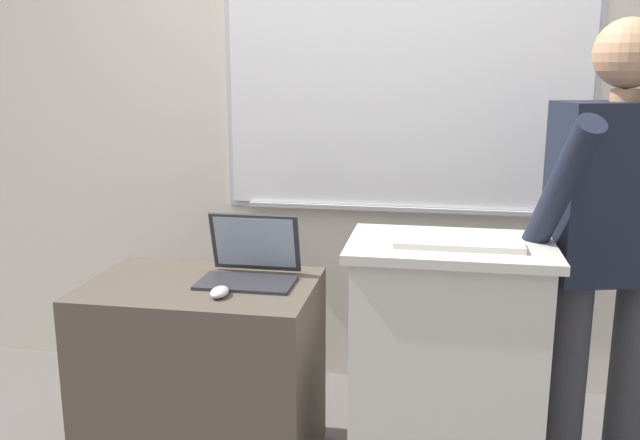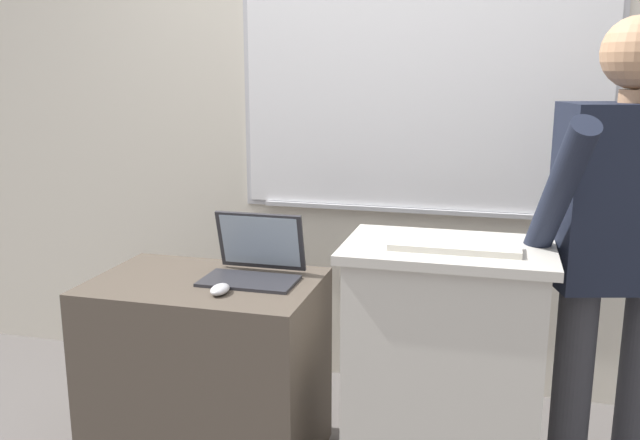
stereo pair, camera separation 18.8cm
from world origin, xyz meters
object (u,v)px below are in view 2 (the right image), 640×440
Objects in this scene: laptop at (256,257)px; wireless_keyboard at (454,247)px; lectern_podium at (443,382)px; computer_mouse_by_laptop at (220,289)px; person_presenter at (620,239)px; side_desk at (208,371)px.

laptop is 0.80m from wireless_keyboard.
wireless_keyboard is (0.02, -0.05, 0.48)m from lectern_podium.
lectern_podium is at bearing 2.29° from computer_mouse_by_laptop.
laptop is at bearing 164.11° from person_presenter.
computer_mouse_by_laptop is (-0.80, 0.02, -0.21)m from wireless_keyboard.
computer_mouse_by_laptop is (-1.31, -0.21, -0.21)m from person_presenter.
wireless_keyboard is at bearing -68.53° from lectern_podium.
person_presenter reaches higher than side_desk.
wireless_keyboard reaches higher than laptop.
laptop reaches higher than lectern_podium.
lectern_podium is at bearing -176.51° from person_presenter.
person_presenter is 1.26m from laptop.
lectern_podium is at bearing 111.47° from wireless_keyboard.
laptop is at bearing 29.10° from side_desk.
computer_mouse_by_laptop is (0.12, -0.13, 0.38)m from side_desk.
person_presenter is 4.75× the size of laptop.
side_desk is at bearing 173.68° from lectern_podium.
person_presenter is at bearing 24.85° from wireless_keyboard.
lectern_podium reaches higher than side_desk.
lectern_podium is 0.74m from person_presenter.
lectern_podium is 2.37× the size of wireless_keyboard.
wireless_keyboard is at bearing -170.48° from person_presenter.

